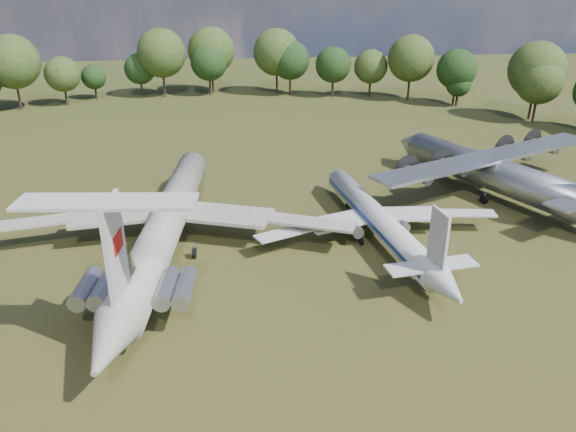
{
  "coord_description": "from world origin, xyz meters",
  "views": [
    {
      "loc": [
        4.96,
        -55.61,
        28.98
      ],
      "look_at": [
        10.96,
        -1.45,
        5.0
      ],
      "focal_mm": 35.0,
      "sensor_mm": 36.0,
      "label": 1
    }
  ],
  "objects_px": {
    "person_on_il62": "(131,264)",
    "tu104_jet": "(378,224)",
    "an12_transport": "(494,178)",
    "il62_airliner": "(167,228)"
  },
  "relations": [
    {
      "from": "person_on_il62",
      "to": "tu104_jet",
      "type": "bearing_deg",
      "value": -148.28
    },
    {
      "from": "tu104_jet",
      "to": "person_on_il62",
      "type": "distance_m",
      "value": 29.76
    },
    {
      "from": "an12_transport",
      "to": "person_on_il62",
      "type": "xyz_separation_m",
      "value": [
        -44.65,
        -26.1,
        3.4
      ]
    },
    {
      "from": "tu104_jet",
      "to": "person_on_il62",
      "type": "bearing_deg",
      "value": -157.83
    },
    {
      "from": "an12_transport",
      "to": "tu104_jet",
      "type": "bearing_deg",
      "value": -173.93
    },
    {
      "from": "il62_airliner",
      "to": "an12_transport",
      "type": "distance_m",
      "value": 44.59
    },
    {
      "from": "an12_transport",
      "to": "person_on_il62",
      "type": "distance_m",
      "value": 51.83
    },
    {
      "from": "il62_airliner",
      "to": "tu104_jet",
      "type": "distance_m",
      "value": 24.0
    },
    {
      "from": "an12_transport",
      "to": "person_on_il62",
      "type": "height_order",
      "value": "person_on_il62"
    },
    {
      "from": "an12_transport",
      "to": "person_on_il62",
      "type": "bearing_deg",
      "value": -174.23
    }
  ]
}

